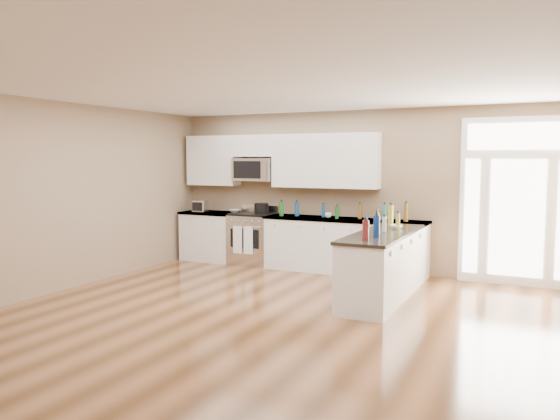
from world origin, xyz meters
name	(u,v)px	position (x,y,z in m)	size (l,w,h in m)	color
ground	(246,336)	(0.00, 0.00, 0.00)	(8.00, 8.00, 0.00)	#4E2E16
room_shell	(245,182)	(0.00, 0.00, 1.71)	(8.00, 8.00, 8.00)	#8B7458
back_cabinet_left	(211,237)	(-2.87, 3.69, 0.44)	(1.10, 0.66, 0.94)	white
back_cabinet_right	(344,247)	(-0.16, 3.69, 0.44)	(2.85, 0.66, 0.94)	white
peninsula_cabinet	(383,268)	(0.93, 2.24, 0.43)	(0.69, 2.32, 0.94)	white
upper_cabinet_left	(214,161)	(-2.88, 3.83, 1.93)	(1.04, 0.33, 0.95)	white
upper_cabinet_right	(325,161)	(-0.57, 3.83, 1.93)	(1.94, 0.33, 0.95)	white
upper_cabinet_short	(256,146)	(-1.95, 3.83, 2.20)	(0.82, 0.33, 0.40)	white
microwave	(255,170)	(-1.95, 3.80, 1.76)	(0.78, 0.41, 0.42)	silver
entry_door	(517,202)	(2.55, 3.95, 1.30)	(1.70, 0.10, 2.60)	white
kitchen_range	(253,238)	(-1.94, 3.69, 0.48)	(0.79, 0.70, 1.08)	silver
stockpot	(261,208)	(-1.80, 3.76, 1.05)	(0.27, 0.27, 0.20)	black
toaster_oven	(200,206)	(-3.04, 3.59, 1.05)	(0.26, 0.20, 0.22)	silver
cardboard_box	(381,215)	(0.45, 3.83, 1.02)	(0.20, 0.14, 0.16)	brown
bowl_left	(235,211)	(-2.40, 3.81, 0.97)	(0.21, 0.21, 0.05)	white
bowl_peninsula	(396,227)	(0.98, 2.75, 0.97)	(0.17, 0.17, 0.05)	white
cup_counter	(328,215)	(-0.44, 3.67, 0.98)	(0.11, 0.11, 0.09)	white
counter_bottles	(359,216)	(0.36, 2.91, 1.07)	(2.38, 2.44, 0.32)	#19591E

